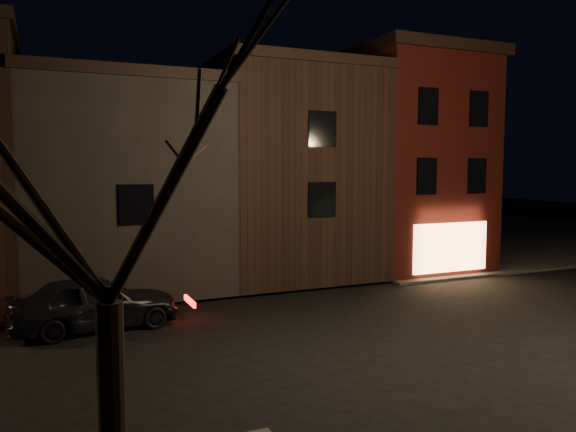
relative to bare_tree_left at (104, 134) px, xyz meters
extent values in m
plane|color=black|center=(8.00, 7.00, -5.43)|extent=(120.00, 120.00, 0.00)
cube|color=#2D2B28|center=(28.00, 27.00, -5.37)|extent=(30.00, 30.00, 0.12)
cube|color=#46100C|center=(16.00, 16.50, -0.31)|extent=(6.00, 8.00, 10.00)
cube|color=black|center=(16.00, 16.50, 4.94)|extent=(6.50, 8.50, 0.50)
cube|color=#E8A868|center=(16.00, 12.45, -4.01)|extent=(4.00, 0.12, 2.20)
cube|color=black|center=(9.50, 17.50, -0.81)|extent=(7.00, 10.00, 9.00)
cube|color=black|center=(9.50, 17.50, 3.89)|extent=(7.30, 10.30, 0.40)
cube|color=black|center=(2.25, 17.50, -1.31)|extent=(7.50, 10.00, 8.00)
cube|color=black|center=(2.25, 17.50, 2.89)|extent=(7.80, 10.30, 0.40)
cylinder|color=black|center=(0.00, 0.00, -3.74)|extent=(0.36, 0.36, 3.15)
imported|color=black|center=(0.63, 10.49, -4.58)|extent=(5.19, 2.57, 1.70)
camera|label=1|loc=(-0.75, -7.47, -0.42)|focal=35.00mm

